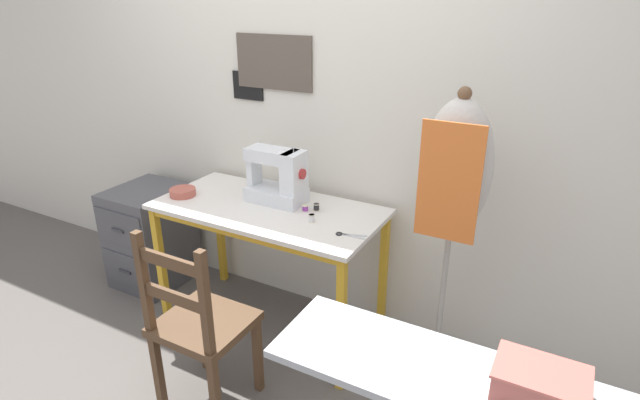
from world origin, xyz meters
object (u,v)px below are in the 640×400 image
(fabric_bowl, at_px, (183,192))
(wooden_chair, at_px, (200,326))
(dress_form, at_px, (454,185))
(sewing_machine, at_px, (279,178))
(thread_spool_mid_table, at_px, (316,207))
(filing_cabinet, at_px, (151,236))
(storage_box, at_px, (540,383))
(scissors, at_px, (346,235))
(thread_spool_near_machine, at_px, (305,208))
(thread_spool_far_edge, at_px, (312,218))

(fabric_bowl, height_order, wooden_chair, wooden_chair)
(dress_form, bearing_deg, sewing_machine, 178.38)
(thread_spool_mid_table, bearing_deg, filing_cabinet, -178.09)
(wooden_chair, relative_size, storage_box, 4.10)
(sewing_machine, distance_m, scissors, 0.56)
(dress_form, bearing_deg, scissors, -159.61)
(thread_spool_near_machine, distance_m, dress_form, 0.81)
(scissors, distance_m, filing_cabinet, 1.59)
(fabric_bowl, height_order, filing_cabinet, fabric_bowl)
(storage_box, bearing_deg, scissors, 139.09)
(wooden_chair, bearing_deg, dress_form, 38.77)
(scissors, bearing_deg, sewing_machine, 159.01)
(sewing_machine, bearing_deg, scissors, -20.99)
(sewing_machine, bearing_deg, dress_form, -1.62)
(thread_spool_far_edge, bearing_deg, sewing_machine, 153.67)
(fabric_bowl, bearing_deg, thread_spool_mid_table, 13.40)
(storage_box, bearing_deg, wooden_chair, 169.98)
(thread_spool_near_machine, bearing_deg, scissors, -26.01)
(wooden_chair, relative_size, dress_form, 0.63)
(thread_spool_mid_table, distance_m, storage_box, 1.57)
(fabric_bowl, height_order, scissors, fabric_bowl)
(wooden_chair, bearing_deg, thread_spool_near_machine, 78.85)
(thread_spool_far_edge, height_order, filing_cabinet, thread_spool_far_edge)
(fabric_bowl, height_order, thread_spool_far_edge, fabric_bowl)
(fabric_bowl, height_order, thread_spool_near_machine, fabric_bowl)
(thread_spool_mid_table, distance_m, dress_form, 0.77)
(fabric_bowl, height_order, dress_form, dress_form)
(thread_spool_near_machine, relative_size, filing_cabinet, 0.06)
(thread_spool_mid_table, bearing_deg, fabric_bowl, -166.60)
(scissors, bearing_deg, fabric_bowl, 179.61)
(thread_spool_mid_table, bearing_deg, scissors, -35.27)
(thread_spool_far_edge, relative_size, wooden_chair, 0.04)
(wooden_chair, height_order, dress_form, dress_form)
(thread_spool_far_edge, bearing_deg, dress_form, 9.59)
(filing_cabinet, height_order, dress_form, dress_form)
(sewing_machine, height_order, fabric_bowl, sewing_machine)
(wooden_chair, bearing_deg, scissors, 50.75)
(scissors, bearing_deg, storage_box, -40.91)
(fabric_bowl, distance_m, storage_box, 2.14)
(thread_spool_near_machine, xyz_separation_m, dress_form, (0.77, 0.01, 0.27))
(scissors, distance_m, thread_spool_far_edge, 0.23)
(thread_spool_mid_table, relative_size, wooden_chair, 0.04)
(thread_spool_far_edge, bearing_deg, filing_cabinet, 175.77)
(thread_spool_far_edge, relative_size, dress_form, 0.03)
(thread_spool_far_edge, xyz_separation_m, filing_cabinet, (-1.30, 0.10, -0.46))
(thread_spool_mid_table, xyz_separation_m, filing_cabinet, (-1.25, -0.04, -0.46))
(storage_box, bearing_deg, thread_spool_mid_table, 140.28)
(thread_spool_mid_table, xyz_separation_m, dress_form, (0.72, -0.02, 0.27))
(thread_spool_far_edge, height_order, dress_form, dress_form)
(sewing_machine, xyz_separation_m, scissors, (0.50, -0.19, -0.14))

